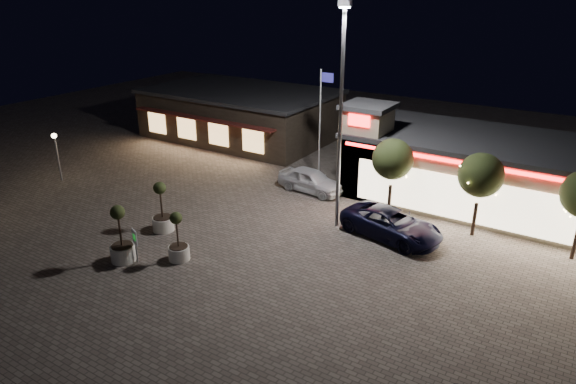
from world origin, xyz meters
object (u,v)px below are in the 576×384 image
Objects in this scene: planter_mid at (122,244)px; valet_sign at (135,240)px; pickup_truck at (392,224)px; planter_left at (162,216)px; white_sedan at (311,180)px.

planter_mid is 1.68× the size of valet_sign.
pickup_truck is 1.93× the size of planter_left.
pickup_truck is at bearing 44.14° from valet_sign.
pickup_truck is 13.63m from valet_sign.
white_sedan is 1.54× the size of planter_mid.
valet_sign is (1.49, -3.32, 0.35)m from planter_left.
white_sedan is (-7.15, 3.47, 0.00)m from pickup_truck.
pickup_truck is 1.22× the size of white_sedan.
planter_mid reaches higher than white_sedan.
planter_left is 3.64m from planter_mid.
planter_left is (-4.11, -9.64, 0.11)m from white_sedan.
valet_sign is at bearing -65.84° from planter_left.
white_sedan is 1.59× the size of planter_left.
planter_left reaches higher than pickup_truck.
planter_mid is (-10.50, -9.73, 0.15)m from pickup_truck.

